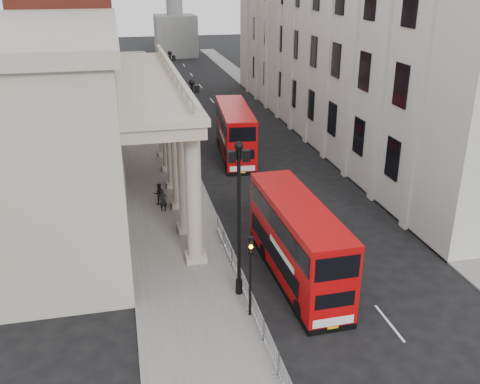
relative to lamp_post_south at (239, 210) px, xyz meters
The scene contains 18 objects.
ground 6.36m from the lamp_post_south, 81.47° to the right, with size 260.00×260.00×0.00m, color black.
sidewalk_west 26.56m from the lamp_post_south, 95.27° to the left, with size 6.00×140.00×0.12m, color slate.
sidewalk_east 29.97m from the lamp_post_south, 61.53° to the left, with size 3.00×140.00×0.12m, color slate.
kerb 26.45m from the lamp_post_south, 88.79° to the left, with size 0.20×140.00×0.14m, color slate.
portico_building 17.18m from the lamp_post_south, 125.27° to the left, with size 9.00×28.00×12.00m, color #A89E8D.
brick_building 45.51m from the lamp_post_south, 102.68° to the left, with size 9.00×32.00×22.00m, color maroon.
west_building_far 76.81m from the lamp_post_south, 97.42° to the left, with size 9.00×30.00×20.00m, color #A89E8D.
east_building 33.42m from the lamp_post_south, 59.34° to the left, with size 8.00×55.00×25.00m, color beige.
lamp_post_south is the anchor object (origin of this frame).
lamp_post_mid 16.00m from the lamp_post_south, 90.00° to the left, with size 1.05×0.44×8.32m.
lamp_post_north 32.00m from the lamp_post_south, 90.00° to the left, with size 1.05×0.44×8.32m.
traffic_light 2.71m from the lamp_post_south, 87.16° to the right, with size 0.28×0.33×4.30m.
crowd_barriers 4.60m from the lamp_post_south, 81.98° to the right, with size 0.50×18.75×1.10m.
bus_near 4.45m from the lamp_post_south, 16.42° to the left, with size 2.75×10.39×4.46m.
bus_far 23.21m from the lamp_post_south, 78.33° to the left, with size 3.53×10.78×4.57m.
pedestrian_a 12.47m from the lamp_post_south, 104.21° to the left, with size 0.56×0.37×1.53m, color black.
pedestrian_b 13.72m from the lamp_post_south, 103.67° to the left, with size 0.77×0.60×1.58m, color black.
pedestrian_c 17.10m from the lamp_post_south, 95.73° to the left, with size 0.88×0.57×1.79m, color black.
Camera 1 is at (-5.82, -19.44, 15.76)m, focal length 40.00 mm.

